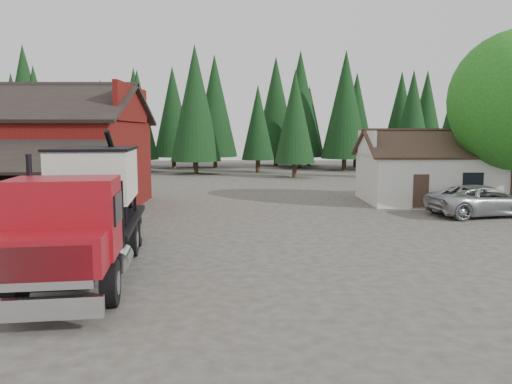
{
  "coord_description": "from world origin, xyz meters",
  "views": [
    {
      "loc": [
        1.59,
        -18.44,
        4.42
      ],
      "look_at": [
        1.89,
        3.28,
        1.8
      ],
      "focal_mm": 35.0,
      "sensor_mm": 36.0,
      "label": 1
    }
  ],
  "objects": [
    {
      "name": "near_pine_d",
      "position": [
        -4.0,
        34.0,
        7.39
      ],
      "size": [
        5.28,
        5.28,
        13.4
      ],
      "color": "#382619",
      "rests_on": "ground"
    },
    {
      "name": "silver_car",
      "position": [
        14.0,
        7.52,
        0.82
      ],
      "size": [
        6.31,
        3.83,
        1.64
      ],
      "primitive_type": "imported",
      "rotation": [
        0.0,
        0.0,
        1.77
      ],
      "color": "#AEB2B6",
      "rests_on": "ground"
    },
    {
      "name": "conifer_backdrop",
      "position": [
        0.0,
        42.0,
        0.0
      ],
      "size": [
        76.0,
        16.0,
        16.0
      ],
      "primitive_type": null,
      "color": "black",
      "rests_on": "ground"
    },
    {
      "name": "ground",
      "position": [
        0.0,
        0.0,
        0.0
      ],
      "size": [
        120.0,
        120.0,
        0.0
      ],
      "primitive_type": "plane",
      "color": "#403B32",
      "rests_on": "ground"
    },
    {
      "name": "near_pine_c",
      "position": [
        22.0,
        26.0,
        6.89
      ],
      "size": [
        4.84,
        4.84,
        12.4
      ],
      "color": "#382619",
      "rests_on": "ground"
    },
    {
      "name": "red_barn",
      "position": [
        -11.0,
        9.9,
        2.69
      ],
      "size": [
        12.8,
        13.63,
        7.18
      ],
      "color": "maroon",
      "rests_on": "ground"
    },
    {
      "name": "farmhouse",
      "position": [
        13.0,
        13.0,
        1.67
      ],
      "size": [
        8.6,
        6.42,
        4.65
      ],
      "color": "silver",
      "rests_on": "ground"
    },
    {
      "name": "feed_truck",
      "position": [
        -3.5,
        -2.97,
        2.11
      ],
      "size": [
        3.91,
        10.25,
        4.51
      ],
      "rotation": [
        0.0,
        0.0,
        0.13
      ],
      "color": "black",
      "rests_on": "ground"
    },
    {
      "name": "equip_box",
      "position": [
        -6.0,
        -0.6,
        0.3
      ],
      "size": [
        0.84,
        1.18,
        0.6
      ],
      "primitive_type": "cube",
      "rotation": [
        0.0,
        0.0,
        -0.14
      ],
      "color": "maroon",
      "rests_on": "ground"
    },
    {
      "name": "near_pine_b",
      "position": [
        6.0,
        30.0,
        5.89
      ],
      "size": [
        3.96,
        3.96,
        10.4
      ],
      "color": "#382619",
      "rests_on": "ground"
    }
  ]
}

